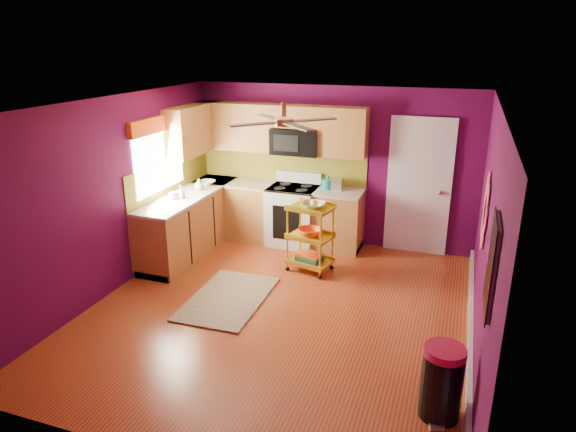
% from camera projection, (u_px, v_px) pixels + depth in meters
% --- Properties ---
extents(ground, '(5.00, 5.00, 0.00)m').
position_uv_depth(ground, '(279.00, 311.00, 6.29)').
color(ground, maroon).
rests_on(ground, ground).
extents(room_envelope, '(4.54, 5.04, 2.52)m').
position_uv_depth(room_envelope, '(280.00, 183.00, 5.75)').
color(room_envelope, '#51093D').
rests_on(room_envelope, ground).
extents(lower_cabinets, '(2.81, 2.31, 0.94)m').
position_uv_depth(lower_cabinets, '(239.00, 219.00, 8.19)').
color(lower_cabinets, '#975D29').
rests_on(lower_cabinets, ground).
extents(electric_range, '(0.76, 0.66, 1.13)m').
position_uv_depth(electric_range, '(293.00, 215.00, 8.24)').
color(electric_range, white).
rests_on(electric_range, ground).
extents(upper_cabinetry, '(2.80, 2.30, 1.26)m').
position_uv_depth(upper_cabinetry, '(252.00, 131.00, 8.03)').
color(upper_cabinetry, '#975D29').
rests_on(upper_cabinetry, ground).
extents(left_window, '(0.08, 1.35, 1.08)m').
position_uv_depth(left_window, '(158.00, 144.00, 7.35)').
color(left_window, white).
rests_on(left_window, ground).
extents(panel_door, '(0.95, 0.11, 2.15)m').
position_uv_depth(panel_door, '(419.00, 188.00, 7.74)').
color(panel_door, white).
rests_on(panel_door, ground).
extents(right_wall_art, '(0.04, 2.74, 1.04)m').
position_uv_depth(right_wall_art, '(488.00, 231.00, 4.82)').
color(right_wall_art, black).
rests_on(right_wall_art, ground).
extents(ceiling_fan, '(1.01, 1.01, 0.26)m').
position_uv_depth(ceiling_fan, '(284.00, 121.00, 5.72)').
color(ceiling_fan, '#BF8C3F').
rests_on(ceiling_fan, ground).
extents(shag_rug, '(0.93, 1.49, 0.02)m').
position_uv_depth(shag_rug, '(228.00, 298.00, 6.57)').
color(shag_rug, '#321E10').
rests_on(shag_rug, ground).
extents(rolling_cart, '(0.67, 0.55, 1.07)m').
position_uv_depth(rolling_cart, '(311.00, 235.00, 7.22)').
color(rolling_cart, gold).
rests_on(rolling_cart, ground).
extents(trash_can, '(0.46, 0.46, 0.69)m').
position_uv_depth(trash_can, '(442.00, 382.00, 4.44)').
color(trash_can, black).
rests_on(trash_can, ground).
extents(teal_kettle, '(0.18, 0.18, 0.21)m').
position_uv_depth(teal_kettle, '(327.00, 184.00, 7.98)').
color(teal_kettle, '#138F81').
rests_on(teal_kettle, lower_cabinets).
extents(toaster, '(0.22, 0.15, 0.18)m').
position_uv_depth(toaster, '(336.00, 184.00, 7.95)').
color(toaster, beige).
rests_on(toaster, lower_cabinets).
extents(soap_bottle_a, '(0.08, 0.09, 0.19)m').
position_uv_depth(soap_bottle_a, '(181.00, 192.00, 7.51)').
color(soap_bottle_a, '#EA3F72').
rests_on(soap_bottle_a, lower_cabinets).
extents(soap_bottle_b, '(0.14, 0.14, 0.18)m').
position_uv_depth(soap_bottle_b, '(199.00, 184.00, 7.92)').
color(soap_bottle_b, white).
rests_on(soap_bottle_b, lower_cabinets).
extents(counter_dish, '(0.25, 0.25, 0.06)m').
position_uv_depth(counter_dish, '(207.00, 183.00, 8.24)').
color(counter_dish, white).
rests_on(counter_dish, lower_cabinets).
extents(counter_cup, '(0.13, 0.13, 0.10)m').
position_uv_depth(counter_cup, '(173.00, 196.00, 7.49)').
color(counter_cup, white).
rests_on(counter_cup, lower_cabinets).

